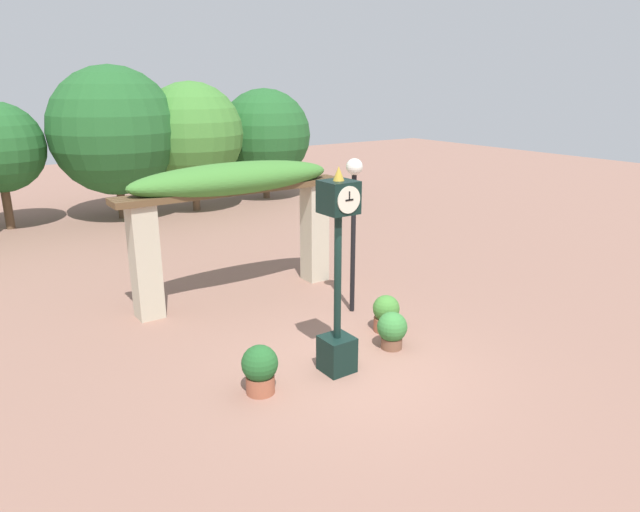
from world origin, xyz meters
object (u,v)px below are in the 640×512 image
pedestal_clock (338,281)px  lamp_post (354,202)px  potted_plant_near_right (260,368)px  potted_plant_near_left (386,313)px  potted_plant_far_left (392,329)px

pedestal_clock → lamp_post: size_ratio=1.07×
potted_plant_near_right → potted_plant_near_left: bearing=11.6°
potted_plant_near_left → potted_plant_far_left: potted_plant_near_left is taller
pedestal_clock → potted_plant_near_left: size_ratio=4.74×
potted_plant_far_left → pedestal_clock: bearing=-175.1°
potted_plant_far_left → lamp_post: lamp_post is taller
potted_plant_near_right → potted_plant_far_left: size_ratio=1.14×
potted_plant_far_left → lamp_post: bearing=74.8°
potted_plant_near_left → lamp_post: bearing=86.0°
potted_plant_far_left → potted_plant_near_right: bearing=-179.9°
potted_plant_near_left → potted_plant_near_right: (-3.15, -0.65, 0.05)m
potted_plant_near_right → lamp_post: bearing=29.5°
potted_plant_near_left → potted_plant_near_right: 3.22m
pedestal_clock → potted_plant_near_right: pedestal_clock is taller
pedestal_clock → potted_plant_near_left: bearing=23.4°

